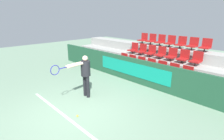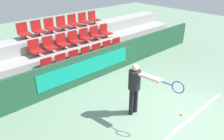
{
  "view_description": "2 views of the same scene",
  "coord_description": "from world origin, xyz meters",
  "px_view_note": "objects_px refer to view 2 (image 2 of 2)",
  "views": [
    {
      "loc": [
        4.38,
        -2.52,
        2.98
      ],
      "look_at": [
        -0.35,
        2.06,
        0.91
      ],
      "focal_mm": 28.0,
      "sensor_mm": 36.0,
      "label": 1
    },
    {
      "loc": [
        -4.78,
        -2.46,
        4.03
      ],
      "look_at": [
        -0.49,
        2.19,
        0.94
      ],
      "focal_mm": 35.0,
      "sensor_mm": 36.0,
      "label": 2
    }
  ],
  "objects_px": {
    "stadium_chair_12": "(96,34)",
    "tennis_player": "(136,84)",
    "stadium_chair_7": "(36,49)",
    "stadium_chair_19": "(84,20)",
    "stadium_chair_11": "(86,36)",
    "stadium_chair_14": "(24,32)",
    "stadium_chair_4": "(99,52)",
    "stadium_chair_15": "(38,29)",
    "stadium_chair_9": "(63,42)",
    "stadium_chair_16": "(51,26)",
    "stadium_chair_1": "(63,63)",
    "stadium_chair_10": "(74,39)",
    "stadium_chair_18": "(73,22)",
    "stadium_chair_0": "(49,68)",
    "stadium_chair_3": "(88,55)",
    "stadium_chair_5": "(109,49)",
    "stadium_chair_2": "(76,59)",
    "stadium_chair_13": "(105,31)",
    "tennis_ball": "(182,114)",
    "stadium_chair_17": "(62,24)",
    "stadium_chair_6": "(118,46)",
    "stadium_chair_8": "(50,45)",
    "stadium_chair_20": "(93,18)"
  },
  "relations": [
    {
      "from": "stadium_chair_19",
      "to": "stadium_chair_7",
      "type": "bearing_deg",
      "value": -163.13
    },
    {
      "from": "stadium_chair_9",
      "to": "stadium_chair_16",
      "type": "xyz_separation_m",
      "value": [
        0.0,
        0.87,
        0.47
      ]
    },
    {
      "from": "stadium_chair_9",
      "to": "stadium_chair_10",
      "type": "bearing_deg",
      "value": 0.0
    },
    {
      "from": "stadium_chair_8",
      "to": "stadium_chair_4",
      "type": "bearing_deg",
      "value": -26.81
    },
    {
      "from": "stadium_chair_0",
      "to": "stadium_chair_3",
      "type": "bearing_deg",
      "value": 0.0
    },
    {
      "from": "stadium_chair_1",
      "to": "stadium_chair_4",
      "type": "distance_m",
      "value": 1.71
    },
    {
      "from": "stadium_chair_7",
      "to": "stadium_chair_19",
      "type": "xyz_separation_m",
      "value": [
        2.85,
        0.87,
        0.47
      ]
    },
    {
      "from": "stadium_chair_19",
      "to": "stadium_chair_9",
      "type": "bearing_deg",
      "value": -153.19
    },
    {
      "from": "stadium_chair_3",
      "to": "stadium_chair_19",
      "type": "bearing_deg",
      "value": 56.59
    },
    {
      "from": "stadium_chair_7",
      "to": "stadium_chair_13",
      "type": "xyz_separation_m",
      "value": [
        3.43,
        0.0,
        0.0
      ]
    },
    {
      "from": "stadium_chair_12",
      "to": "stadium_chair_19",
      "type": "height_order",
      "value": "stadium_chair_19"
    },
    {
      "from": "stadium_chair_15",
      "to": "stadium_chair_12",
      "type": "bearing_deg",
      "value": -20.76
    },
    {
      "from": "stadium_chair_9",
      "to": "tennis_player",
      "type": "height_order",
      "value": "tennis_player"
    },
    {
      "from": "stadium_chair_7",
      "to": "stadium_chair_12",
      "type": "height_order",
      "value": "same"
    },
    {
      "from": "stadium_chair_19",
      "to": "tennis_ball",
      "type": "relative_size",
      "value": 8.89
    },
    {
      "from": "stadium_chair_13",
      "to": "stadium_chair_14",
      "type": "xyz_separation_m",
      "value": [
        -3.43,
        0.87,
        0.47
      ]
    },
    {
      "from": "stadium_chair_7",
      "to": "stadium_chair_9",
      "type": "xyz_separation_m",
      "value": [
        1.14,
        0.0,
        0.0
      ]
    },
    {
      "from": "stadium_chair_5",
      "to": "stadium_chair_16",
      "type": "bearing_deg",
      "value": 134.69
    },
    {
      "from": "stadium_chair_9",
      "to": "stadium_chair_16",
      "type": "height_order",
      "value": "stadium_chair_16"
    },
    {
      "from": "stadium_chair_18",
      "to": "tennis_player",
      "type": "distance_m",
      "value": 5.14
    },
    {
      "from": "stadium_chair_11",
      "to": "stadium_chair_12",
      "type": "bearing_deg",
      "value": 0.0
    },
    {
      "from": "stadium_chair_6",
      "to": "stadium_chair_16",
      "type": "xyz_separation_m",
      "value": [
        -2.28,
        1.73,
        0.94
      ]
    },
    {
      "from": "stadium_chair_0",
      "to": "stadium_chair_17",
      "type": "height_order",
      "value": "stadium_chair_17"
    },
    {
      "from": "stadium_chair_10",
      "to": "stadium_chair_8",
      "type": "bearing_deg",
      "value": 180.0
    },
    {
      "from": "stadium_chair_6",
      "to": "stadium_chair_7",
      "type": "xyz_separation_m",
      "value": [
        -3.43,
        0.87,
        0.47
      ]
    },
    {
      "from": "stadium_chair_14",
      "to": "stadium_chair_17",
      "type": "bearing_deg",
      "value": 0.0
    },
    {
      "from": "stadium_chair_4",
      "to": "tennis_ball",
      "type": "bearing_deg",
      "value": -94.01
    },
    {
      "from": "stadium_chair_4",
      "to": "stadium_chair_6",
      "type": "height_order",
      "value": "same"
    },
    {
      "from": "stadium_chair_1",
      "to": "stadium_chair_15",
      "type": "relative_size",
      "value": 1.0
    },
    {
      "from": "stadium_chair_13",
      "to": "stadium_chair_20",
      "type": "distance_m",
      "value": 0.99
    },
    {
      "from": "stadium_chair_7",
      "to": "stadium_chair_9",
      "type": "bearing_deg",
      "value": 0.0
    },
    {
      "from": "stadium_chair_7",
      "to": "stadium_chair_11",
      "type": "bearing_deg",
      "value": 0.0
    },
    {
      "from": "tennis_ball",
      "to": "stadium_chair_15",
      "type": "bearing_deg",
      "value": 103.46
    },
    {
      "from": "stadium_chair_0",
      "to": "stadium_chair_19",
      "type": "relative_size",
      "value": 1.0
    },
    {
      "from": "stadium_chair_5",
      "to": "stadium_chair_7",
      "type": "distance_m",
      "value": 3.02
    },
    {
      "from": "stadium_chair_7",
      "to": "stadium_chair_16",
      "type": "bearing_deg",
      "value": 37.16
    },
    {
      "from": "stadium_chair_4",
      "to": "stadium_chair_15",
      "type": "distance_m",
      "value": 2.61
    },
    {
      "from": "stadium_chair_11",
      "to": "stadium_chair_14",
      "type": "relative_size",
      "value": 1.0
    },
    {
      "from": "stadium_chair_11",
      "to": "stadium_chair_18",
      "type": "relative_size",
      "value": 1.0
    },
    {
      "from": "stadium_chair_5",
      "to": "stadium_chair_12",
      "type": "height_order",
      "value": "stadium_chair_12"
    },
    {
      "from": "stadium_chair_0",
      "to": "stadium_chair_3",
      "type": "height_order",
      "value": "same"
    },
    {
      "from": "stadium_chair_11",
      "to": "stadium_chair_12",
      "type": "relative_size",
      "value": 1.0
    },
    {
      "from": "stadium_chair_15",
      "to": "stadium_chair_2",
      "type": "bearing_deg",
      "value": -71.75
    },
    {
      "from": "stadium_chair_12",
      "to": "tennis_player",
      "type": "height_order",
      "value": "tennis_player"
    },
    {
      "from": "stadium_chair_10",
      "to": "stadium_chair_16",
      "type": "relative_size",
      "value": 1.0
    },
    {
      "from": "stadium_chair_11",
      "to": "stadium_chair_19",
      "type": "bearing_deg",
      "value": 56.59
    },
    {
      "from": "stadium_chair_1",
      "to": "stadium_chair_10",
      "type": "relative_size",
      "value": 1.0
    },
    {
      "from": "stadium_chair_3",
      "to": "stadium_chair_9",
      "type": "relative_size",
      "value": 1.0
    },
    {
      "from": "stadium_chair_7",
      "to": "stadium_chair_10",
      "type": "bearing_deg",
      "value": 0.0
    },
    {
      "from": "stadium_chair_9",
      "to": "tennis_player",
      "type": "bearing_deg",
      "value": -91.61
    }
  ]
}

